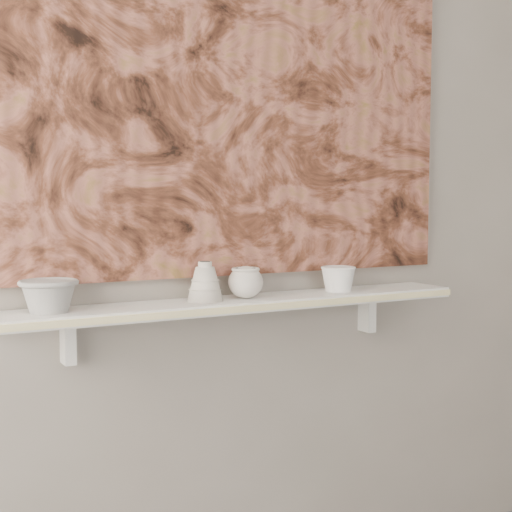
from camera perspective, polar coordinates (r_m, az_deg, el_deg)
wall_back at (r=2.12m, az=-2.18°, el=8.25°), size 3.60×0.00×3.60m
shelf at (r=2.05m, az=-0.96°, el=-3.81°), size 1.40×0.18×0.03m
shelf_stripe at (r=1.97m, az=0.30°, el=-4.15°), size 1.40×0.01×0.02m
bracket_left at (r=1.95m, az=-14.82°, el=-6.61°), size 0.03×0.06×0.12m
bracket_right at (r=2.38m, az=8.87°, el=-4.55°), size 0.03×0.06×0.12m
painting at (r=2.13m, az=-2.01°, el=13.39°), size 1.50×0.02×1.10m
house_motif at (r=2.33m, az=8.14°, el=4.96°), size 0.09×0.00×0.08m
bowl_grey at (r=1.86m, az=-16.25°, el=-3.05°), size 0.19×0.19×0.09m
cup_cream at (r=2.04m, az=-0.84°, el=-2.11°), size 0.11×0.11×0.09m
bell_vessel at (r=1.99m, az=-4.10°, el=-2.03°), size 0.13×0.13×0.11m
bowl_white at (r=2.21m, az=6.60°, el=-1.82°), size 0.13×0.13×0.08m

